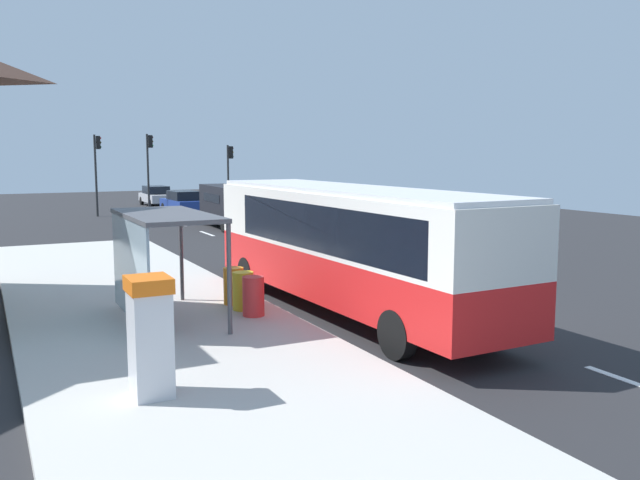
# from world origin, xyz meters

# --- Properties ---
(ground_plane) EXTENTS (56.00, 92.00, 0.04)m
(ground_plane) POSITION_xyz_m (0.00, 14.00, -0.02)
(ground_plane) COLOR #262628
(sidewalk_platform) EXTENTS (6.20, 30.00, 0.18)m
(sidewalk_platform) POSITION_xyz_m (-6.40, 2.00, 0.09)
(sidewalk_platform) COLOR beige
(sidewalk_platform) RESTS_ON ground
(lane_stripe_seg_0) EXTENTS (0.16, 2.20, 0.01)m
(lane_stripe_seg_0) POSITION_xyz_m (0.25, -6.00, 0.01)
(lane_stripe_seg_0) COLOR silver
(lane_stripe_seg_0) RESTS_ON ground
(lane_stripe_seg_1) EXTENTS (0.16, 2.20, 0.01)m
(lane_stripe_seg_1) POSITION_xyz_m (0.25, -1.00, 0.01)
(lane_stripe_seg_1) COLOR silver
(lane_stripe_seg_1) RESTS_ON ground
(lane_stripe_seg_2) EXTENTS (0.16, 2.20, 0.01)m
(lane_stripe_seg_2) POSITION_xyz_m (0.25, 4.00, 0.01)
(lane_stripe_seg_2) COLOR silver
(lane_stripe_seg_2) RESTS_ON ground
(lane_stripe_seg_3) EXTENTS (0.16, 2.20, 0.01)m
(lane_stripe_seg_3) POSITION_xyz_m (0.25, 9.00, 0.01)
(lane_stripe_seg_3) COLOR silver
(lane_stripe_seg_3) RESTS_ON ground
(lane_stripe_seg_4) EXTENTS (0.16, 2.20, 0.01)m
(lane_stripe_seg_4) POSITION_xyz_m (0.25, 14.00, 0.01)
(lane_stripe_seg_4) COLOR silver
(lane_stripe_seg_4) RESTS_ON ground
(lane_stripe_seg_5) EXTENTS (0.16, 2.20, 0.01)m
(lane_stripe_seg_5) POSITION_xyz_m (0.25, 19.00, 0.01)
(lane_stripe_seg_5) COLOR silver
(lane_stripe_seg_5) RESTS_ON ground
(lane_stripe_seg_6) EXTENTS (0.16, 2.20, 0.01)m
(lane_stripe_seg_6) POSITION_xyz_m (0.25, 24.00, 0.01)
(lane_stripe_seg_6) COLOR silver
(lane_stripe_seg_6) RESTS_ON ground
(lane_stripe_seg_7) EXTENTS (0.16, 2.20, 0.01)m
(lane_stripe_seg_7) POSITION_xyz_m (0.25, 29.00, 0.01)
(lane_stripe_seg_7) COLOR silver
(lane_stripe_seg_7) RESTS_ON ground
(bus) EXTENTS (2.84, 11.08, 3.21)m
(bus) POSITION_xyz_m (-1.71, 0.92, 1.84)
(bus) COLOR red
(bus) RESTS_ON ground
(white_van) EXTENTS (2.22, 5.28, 2.30)m
(white_van) POSITION_xyz_m (2.20, 21.09, 1.34)
(white_van) COLOR black
(white_van) RESTS_ON ground
(sedan_near) EXTENTS (1.90, 4.43, 1.52)m
(sedan_near) POSITION_xyz_m (2.30, 38.38, 0.79)
(sedan_near) COLOR #B7B7BC
(sedan_near) RESTS_ON ground
(sedan_far) EXTENTS (2.04, 4.49, 1.52)m
(sedan_far) POSITION_xyz_m (2.30, 30.96, 0.79)
(sedan_far) COLOR navy
(sedan_far) RESTS_ON ground
(ticket_machine) EXTENTS (0.66, 0.76, 1.94)m
(ticket_machine) POSITION_xyz_m (-7.61, -3.14, 1.17)
(ticket_machine) COLOR silver
(ticket_machine) RESTS_ON sidewalk_platform
(recycling_bin_red) EXTENTS (0.52, 0.52, 0.95)m
(recycling_bin_red) POSITION_xyz_m (-4.20, 1.12, 0.66)
(recycling_bin_red) COLOR red
(recycling_bin_red) RESTS_ON sidewalk_platform
(recycling_bin_yellow) EXTENTS (0.52, 0.52, 0.95)m
(recycling_bin_yellow) POSITION_xyz_m (-4.20, 1.82, 0.66)
(recycling_bin_yellow) COLOR yellow
(recycling_bin_yellow) RESTS_ON sidewalk_platform
(recycling_bin_orange) EXTENTS (0.52, 0.52, 0.95)m
(recycling_bin_orange) POSITION_xyz_m (-4.20, 2.52, 0.66)
(recycling_bin_orange) COLOR orange
(recycling_bin_orange) RESTS_ON sidewalk_platform
(traffic_light_near_side) EXTENTS (0.49, 0.28, 4.59)m
(traffic_light_near_side) POSITION_xyz_m (5.50, 30.46, 3.07)
(traffic_light_near_side) COLOR #2D2D2D
(traffic_light_near_side) RESTS_ON ground
(traffic_light_far_side) EXTENTS (0.49, 0.28, 5.22)m
(traffic_light_far_side) POSITION_xyz_m (-3.10, 31.26, 3.46)
(traffic_light_far_side) COLOR #2D2D2D
(traffic_light_far_side) RESTS_ON ground
(traffic_light_median) EXTENTS (0.49, 0.28, 5.32)m
(traffic_light_median) POSITION_xyz_m (0.40, 32.06, 3.52)
(traffic_light_median) COLOR #2D2D2D
(traffic_light_median) RESTS_ON ground
(bus_shelter) EXTENTS (1.80, 4.00, 2.50)m
(bus_shelter) POSITION_xyz_m (-6.41, 1.71, 2.10)
(bus_shelter) COLOR #4C4C51
(bus_shelter) RESTS_ON sidewalk_platform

